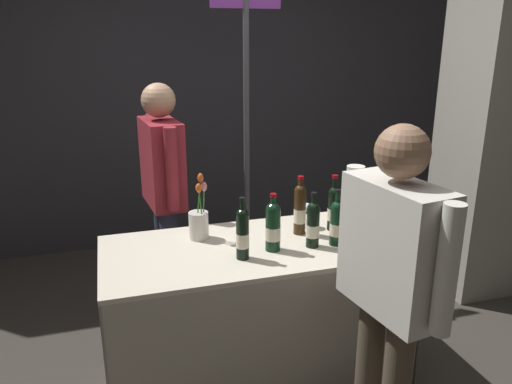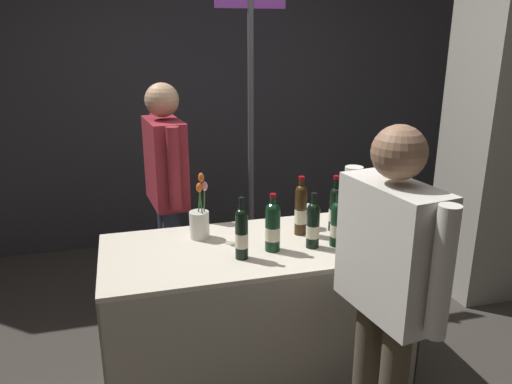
{
  "view_description": "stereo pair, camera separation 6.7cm",
  "coord_description": "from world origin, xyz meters",
  "px_view_note": "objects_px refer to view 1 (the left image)",
  "views": [
    {
      "loc": [
        -0.71,
        -2.37,
        1.88
      ],
      "look_at": [
        0.0,
        0.0,
        1.1
      ],
      "focal_mm": 34.93,
      "sensor_mm": 36.0,
      "label": 1
    },
    {
      "loc": [
        -0.65,
        -2.38,
        1.88
      ],
      "look_at": [
        0.0,
        0.0,
        1.1
      ],
      "focal_mm": 34.93,
      "sensor_mm": 36.0,
      "label": 2
    }
  ],
  "objects_px": {
    "wine_glass_near_vendor": "(304,211)",
    "featured_wine_bottle": "(273,226)",
    "taster_foreground_right": "(391,274)",
    "tasting_table": "(256,286)",
    "display_bottle_0": "(300,208)",
    "booth_signpost": "(246,105)",
    "concrete_pillar": "(493,100)",
    "flower_vase": "(199,222)",
    "vendor_presenter": "(163,180)"
  },
  "relations": [
    {
      "from": "featured_wine_bottle",
      "to": "taster_foreground_right",
      "type": "xyz_separation_m",
      "value": [
        0.29,
        -0.66,
        0.01
      ]
    },
    {
      "from": "wine_glass_near_vendor",
      "to": "taster_foreground_right",
      "type": "distance_m",
      "value": 0.93
    },
    {
      "from": "wine_glass_near_vendor",
      "to": "flower_vase",
      "type": "bearing_deg",
      "value": 179.75
    },
    {
      "from": "vendor_presenter",
      "to": "tasting_table",
      "type": "bearing_deg",
      "value": 18.51
    },
    {
      "from": "wine_glass_near_vendor",
      "to": "featured_wine_bottle",
      "type": "bearing_deg",
      "value": -136.91
    },
    {
      "from": "flower_vase",
      "to": "booth_signpost",
      "type": "distance_m",
      "value": 1.21
    },
    {
      "from": "tasting_table",
      "to": "flower_vase",
      "type": "bearing_deg",
      "value": 146.8
    },
    {
      "from": "featured_wine_bottle",
      "to": "taster_foreground_right",
      "type": "relative_size",
      "value": 0.2
    },
    {
      "from": "featured_wine_bottle",
      "to": "booth_signpost",
      "type": "height_order",
      "value": "booth_signpost"
    },
    {
      "from": "concrete_pillar",
      "to": "flower_vase",
      "type": "bearing_deg",
      "value": -170.64
    },
    {
      "from": "flower_vase",
      "to": "taster_foreground_right",
      "type": "distance_m",
      "value": 1.13
    },
    {
      "from": "wine_glass_near_vendor",
      "to": "booth_signpost",
      "type": "xyz_separation_m",
      "value": [
        -0.08,
        0.97,
        0.5
      ]
    },
    {
      "from": "tasting_table",
      "to": "concrete_pillar",
      "type": "bearing_deg",
      "value": 15.77
    },
    {
      "from": "tasting_table",
      "to": "vendor_presenter",
      "type": "height_order",
      "value": "vendor_presenter"
    },
    {
      "from": "wine_glass_near_vendor",
      "to": "taster_foreground_right",
      "type": "xyz_separation_m",
      "value": [
        0.01,
        -0.93,
        0.04
      ]
    },
    {
      "from": "vendor_presenter",
      "to": "featured_wine_bottle",
      "type": "bearing_deg",
      "value": 19.86
    },
    {
      "from": "display_bottle_0",
      "to": "tasting_table",
      "type": "bearing_deg",
      "value": -162.98
    },
    {
      "from": "display_bottle_0",
      "to": "flower_vase",
      "type": "xyz_separation_m",
      "value": [
        -0.56,
        0.09,
        -0.05
      ]
    },
    {
      "from": "tasting_table",
      "to": "wine_glass_near_vendor",
      "type": "relative_size",
      "value": 12.03
    },
    {
      "from": "wine_glass_near_vendor",
      "to": "concrete_pillar",
      "type": "bearing_deg",
      "value": 13.06
    },
    {
      "from": "featured_wine_bottle",
      "to": "wine_glass_near_vendor",
      "type": "relative_size",
      "value": 2.29
    },
    {
      "from": "taster_foreground_right",
      "to": "concrete_pillar",
      "type": "bearing_deg",
      "value": -59.13
    },
    {
      "from": "booth_signpost",
      "to": "flower_vase",
      "type": "bearing_deg",
      "value": -119.6
    },
    {
      "from": "tasting_table",
      "to": "flower_vase",
      "type": "distance_m",
      "value": 0.48
    },
    {
      "from": "concrete_pillar",
      "to": "vendor_presenter",
      "type": "relative_size",
      "value": 1.8
    },
    {
      "from": "tasting_table",
      "to": "taster_foreground_right",
      "type": "xyz_separation_m",
      "value": [
        0.36,
        -0.75,
        0.39
      ]
    },
    {
      "from": "concrete_pillar",
      "to": "display_bottle_0",
      "type": "relative_size",
      "value": 8.48
    },
    {
      "from": "wine_glass_near_vendor",
      "to": "vendor_presenter",
      "type": "bearing_deg",
      "value": 137.64
    },
    {
      "from": "featured_wine_bottle",
      "to": "flower_vase",
      "type": "relative_size",
      "value": 0.83
    },
    {
      "from": "display_bottle_0",
      "to": "booth_signpost",
      "type": "height_order",
      "value": "booth_signpost"
    },
    {
      "from": "wine_glass_near_vendor",
      "to": "booth_signpost",
      "type": "bearing_deg",
      "value": 94.45
    },
    {
      "from": "flower_vase",
      "to": "display_bottle_0",
      "type": "bearing_deg",
      "value": -9.43
    },
    {
      "from": "flower_vase",
      "to": "featured_wine_bottle",
      "type": "bearing_deg",
      "value": -37.93
    },
    {
      "from": "concrete_pillar",
      "to": "taster_foreground_right",
      "type": "distance_m",
      "value": 2.08
    },
    {
      "from": "concrete_pillar",
      "to": "booth_signpost",
      "type": "height_order",
      "value": "concrete_pillar"
    },
    {
      "from": "booth_signpost",
      "to": "tasting_table",
      "type": "bearing_deg",
      "value": -103.4
    },
    {
      "from": "wine_glass_near_vendor",
      "to": "taster_foreground_right",
      "type": "relative_size",
      "value": 0.09
    },
    {
      "from": "flower_vase",
      "to": "booth_signpost",
      "type": "xyz_separation_m",
      "value": [
        0.55,
        0.96,
        0.5
      ]
    },
    {
      "from": "wine_glass_near_vendor",
      "to": "booth_signpost",
      "type": "height_order",
      "value": "booth_signpost"
    },
    {
      "from": "vendor_presenter",
      "to": "booth_signpost",
      "type": "height_order",
      "value": "booth_signpost"
    },
    {
      "from": "concrete_pillar",
      "to": "display_bottle_0",
      "type": "distance_m",
      "value": 1.76
    },
    {
      "from": "taster_foreground_right",
      "to": "booth_signpost",
      "type": "distance_m",
      "value": 1.95
    },
    {
      "from": "tasting_table",
      "to": "wine_glass_near_vendor",
      "type": "xyz_separation_m",
      "value": [
        0.35,
        0.18,
        0.35
      ]
    },
    {
      "from": "concrete_pillar",
      "to": "flower_vase",
      "type": "xyz_separation_m",
      "value": [
        -2.19,
        -0.36,
        -0.54
      ]
    },
    {
      "from": "tasting_table",
      "to": "display_bottle_0",
      "type": "height_order",
      "value": "display_bottle_0"
    },
    {
      "from": "tasting_table",
      "to": "display_bottle_0",
      "type": "xyz_separation_m",
      "value": [
        0.28,
        0.09,
        0.4
      ]
    },
    {
      "from": "tasting_table",
      "to": "flower_vase",
      "type": "relative_size",
      "value": 4.36
    },
    {
      "from": "flower_vase",
      "to": "vendor_presenter",
      "type": "bearing_deg",
      "value": 99.69
    },
    {
      "from": "wine_glass_near_vendor",
      "to": "flower_vase",
      "type": "height_order",
      "value": "flower_vase"
    },
    {
      "from": "tasting_table",
      "to": "vendor_presenter",
      "type": "distance_m",
      "value": 1.02
    }
  ]
}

